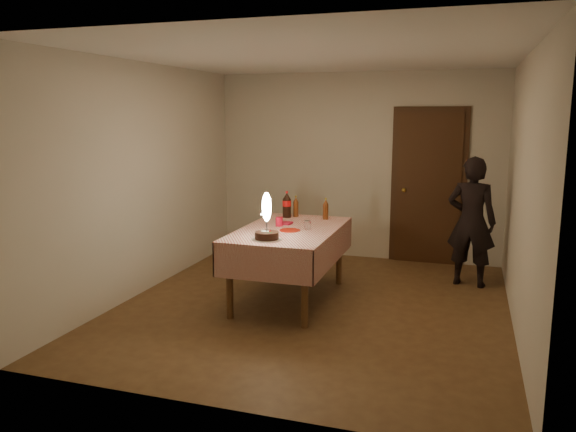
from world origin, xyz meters
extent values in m
cube|color=brown|center=(0.00, 0.00, 0.00)|extent=(4.00, 4.50, 0.01)
cube|color=beige|center=(0.00, 2.25, 1.30)|extent=(4.00, 0.04, 2.60)
cube|color=beige|center=(0.00, -2.25, 1.30)|extent=(4.00, 0.04, 2.60)
cube|color=beige|center=(-2.00, 0.00, 1.30)|extent=(0.04, 4.50, 2.60)
cube|color=beige|center=(2.00, 0.00, 1.30)|extent=(0.04, 4.50, 2.60)
cube|color=silver|center=(0.00, 0.00, 2.60)|extent=(4.00, 4.50, 0.04)
cube|color=#472814|center=(1.00, 2.22, 1.02)|extent=(0.85, 0.05, 2.05)
sphere|color=#B28C33|center=(0.68, 2.17, 1.00)|extent=(0.06, 0.06, 0.06)
cube|color=brown|center=(-0.31, 0.12, 0.77)|extent=(0.90, 1.60, 0.04)
cylinder|color=brown|center=(-0.70, -0.62, 0.38)|extent=(0.07, 0.07, 0.75)
cylinder|color=brown|center=(0.08, -0.62, 0.38)|extent=(0.07, 0.07, 0.75)
cylinder|color=brown|center=(-0.70, 0.86, 0.38)|extent=(0.07, 0.07, 0.75)
cylinder|color=brown|center=(0.08, 0.86, 0.38)|extent=(0.07, 0.07, 0.75)
cube|color=white|center=(-0.31, 0.12, 0.80)|extent=(1.02, 1.72, 0.01)
cube|color=white|center=(-0.31, -0.73, 0.62)|extent=(1.02, 0.01, 0.34)
cube|color=white|center=(-0.31, 0.98, 0.62)|extent=(1.02, 0.01, 0.34)
cube|color=white|center=(-0.81, 0.12, 0.62)|extent=(0.01, 1.72, 0.34)
cube|color=white|center=(0.20, 0.12, 0.62)|extent=(0.01, 1.72, 0.34)
cylinder|color=white|center=(-0.35, -0.46, 0.81)|extent=(0.30, 0.30, 0.01)
cylinder|color=black|center=(-0.35, -0.46, 0.85)|extent=(0.23, 0.23, 0.07)
cylinder|color=white|center=(-0.37, -0.45, 0.88)|extent=(0.07, 0.07, 0.00)
sphere|color=red|center=(-0.32, -0.47, 0.89)|extent=(0.02, 0.02, 0.02)
cube|color=#19721E|center=(-0.30, -0.48, 0.88)|extent=(0.02, 0.01, 0.00)
cube|color=#19721E|center=(-0.33, -0.49, 0.88)|extent=(0.01, 0.02, 0.00)
cylinder|color=#262628|center=(-0.35, -0.46, 0.94)|extent=(0.01, 0.01, 0.12)
ellipsoid|color=#FFF2BF|center=(-0.35, -0.46, 1.13)|extent=(0.09, 0.09, 0.29)
sphere|color=white|center=(-0.35, -0.46, 1.02)|extent=(0.04, 0.04, 0.04)
cylinder|color=#A8190B|center=(-0.27, 0.01, 0.81)|extent=(0.22, 0.22, 0.01)
cylinder|color=red|center=(-0.45, 0.21, 0.85)|extent=(0.08, 0.08, 0.10)
cylinder|color=white|center=(-0.11, 0.16, 0.85)|extent=(0.07, 0.07, 0.09)
cube|color=#A6132B|center=(-0.43, 0.34, 0.81)|extent=(0.15, 0.15, 0.02)
cylinder|color=black|center=(-0.54, 0.75, 0.91)|extent=(0.10, 0.10, 0.22)
cylinder|color=red|center=(-0.54, 0.75, 0.97)|extent=(0.10, 0.10, 0.07)
cone|color=black|center=(-0.54, 0.75, 1.06)|extent=(0.10, 0.10, 0.08)
cylinder|color=red|center=(-0.54, 0.75, 1.11)|extent=(0.03, 0.03, 0.02)
cylinder|color=#5E2B10|center=(-0.45, 0.83, 0.89)|extent=(0.06, 0.06, 0.18)
cone|color=#5E2B10|center=(-0.45, 0.83, 1.01)|extent=(0.06, 0.06, 0.06)
cylinder|color=olive|center=(-0.45, 0.83, 1.05)|extent=(0.02, 0.02, 0.02)
cylinder|color=#5E2B10|center=(-0.07, 0.76, 0.89)|extent=(0.06, 0.06, 0.18)
cone|color=#5E2B10|center=(-0.07, 0.76, 1.01)|extent=(0.06, 0.06, 0.06)
cylinder|color=olive|center=(-0.07, 0.76, 1.05)|extent=(0.02, 0.02, 0.02)
imported|color=black|center=(1.57, 1.30, 0.77)|extent=(0.62, 0.46, 1.55)
cube|color=black|center=(1.59, 1.43, 1.32)|extent=(0.14, 0.11, 0.10)
cylinder|color=black|center=(1.61, 1.51, 1.32)|extent=(0.09, 0.09, 0.08)
camera|label=1|loc=(1.51, -5.55, 2.03)|focal=35.00mm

